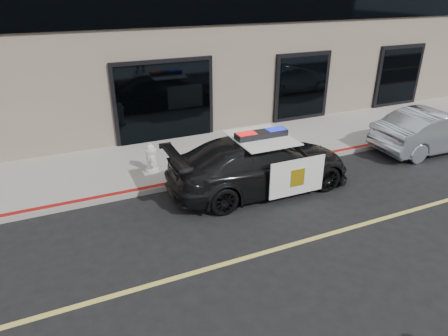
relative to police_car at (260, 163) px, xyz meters
name	(u,v)px	position (x,y,z in m)	size (l,w,h in m)	color
ground	(305,241)	(-0.29, -2.60, -0.74)	(120.00, 120.00, 0.00)	black
sidewalk_n	(212,153)	(-0.29, 2.65, -0.66)	(60.00, 3.50, 0.15)	gray
police_car	(260,163)	(0.00, 0.00, 0.00)	(2.34, 5.05, 1.64)	black
silver_sedan	(434,130)	(6.56, 0.06, -0.04)	(4.29, 1.61, 1.40)	#9EAAB4
fire_hydrant	(151,158)	(-2.46, 1.94, -0.19)	(0.38, 0.53, 0.85)	silver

